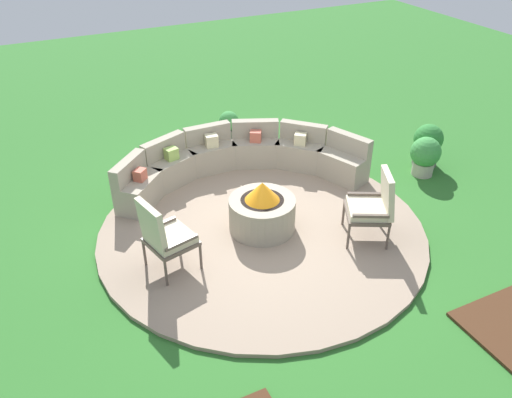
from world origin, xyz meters
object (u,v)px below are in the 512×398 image
object	(u,v)px
potted_plant_1	(428,144)
potted_plant_2	(425,155)
potted_plant_0	(229,126)
fire_pit	(262,211)
lounge_chair_front_right	(374,204)
curved_stone_bench	(238,160)
lounge_chair_front_left	(164,235)

from	to	relation	value
potted_plant_1	potted_plant_2	distance (m)	0.38
potted_plant_0	potted_plant_1	size ratio (longest dim) A/B	0.85
potted_plant_1	fire_pit	bearing A→B (deg)	-171.14
lounge_chair_front_right	curved_stone_bench	bearing A→B (deg)	49.63
potted_plant_0	potted_plant_2	xyz separation A→B (m)	(2.53, -2.59, 0.02)
potted_plant_1	potted_plant_2	world-z (taller)	potted_plant_1
fire_pit	curved_stone_bench	bearing A→B (deg)	78.35
potted_plant_0	curved_stone_bench	bearing A→B (deg)	-107.52
lounge_chair_front_left	potted_plant_2	distance (m)	4.84
potted_plant_0	potted_plant_2	bearing A→B (deg)	-45.72
lounge_chair_front_left	potted_plant_0	bearing A→B (deg)	130.64
fire_pit	potted_plant_0	world-z (taller)	fire_pit
potted_plant_1	lounge_chair_front_left	bearing A→B (deg)	-170.63
potted_plant_0	potted_plant_1	xyz separation A→B (m)	(2.80, -2.33, 0.05)
fire_pit	potted_plant_2	distance (m)	3.28
fire_pit	potted_plant_2	xyz separation A→B (m)	(3.27, 0.29, 0.01)
fire_pit	potted_plant_2	bearing A→B (deg)	5.15
fire_pit	lounge_chair_front_left	size ratio (longest dim) A/B	0.89
lounge_chair_front_left	lounge_chair_front_right	bearing A→B (deg)	64.71
lounge_chair_front_right	potted_plant_0	size ratio (longest dim) A/B	1.60
potted_plant_2	lounge_chair_front_left	bearing A→B (deg)	-173.12
lounge_chair_front_left	lounge_chair_front_right	size ratio (longest dim) A/B	1.03
curved_stone_bench	potted_plant_2	distance (m)	3.20
lounge_chair_front_right	potted_plant_0	world-z (taller)	lounge_chair_front_right
potted_plant_2	lounge_chair_front_right	bearing A→B (deg)	-149.62
potted_plant_0	potted_plant_2	size ratio (longest dim) A/B	0.95
curved_stone_bench	potted_plant_1	world-z (taller)	curved_stone_bench
fire_pit	potted_plant_0	distance (m)	2.98
curved_stone_bench	potted_plant_0	world-z (taller)	curved_stone_bench
lounge_chair_front_left	curved_stone_bench	bearing A→B (deg)	120.97
lounge_chair_front_left	potted_plant_0	world-z (taller)	lounge_chair_front_left
curved_stone_bench	lounge_chair_front_left	size ratio (longest dim) A/B	3.80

